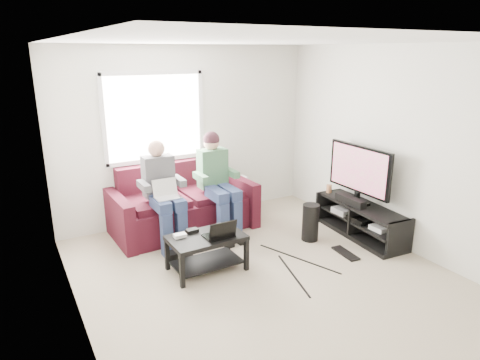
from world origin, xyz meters
name	(u,v)px	position (x,y,z in m)	size (l,w,h in m)	color
floor	(267,278)	(0.00, 0.00, 0.00)	(4.50, 4.50, 0.00)	tan
ceiling	(272,41)	(0.00, 0.00, 2.60)	(4.50, 4.50, 0.00)	white
wall_back	(187,135)	(0.00, 2.25, 1.30)	(4.50, 4.50, 0.00)	silver
wall_front	(466,252)	(0.00, -2.25, 1.30)	(4.50, 4.50, 0.00)	silver
wall_left	(71,200)	(-2.00, 0.00, 1.30)	(4.50, 4.50, 0.00)	silver
wall_right	(400,149)	(2.00, 0.00, 1.30)	(4.50, 4.50, 0.00)	silver
window	(155,117)	(-0.50, 2.23, 1.60)	(1.48, 0.04, 1.28)	white
sofa	(182,206)	(-0.30, 1.82, 0.34)	(2.03, 1.03, 0.94)	#47111D
person_left	(163,189)	(-0.70, 1.45, 0.77)	(0.40, 0.71, 1.39)	navy
person_right	(217,176)	(0.10, 1.47, 0.83)	(0.40, 0.71, 1.44)	navy
laptop_silver	(167,193)	(-0.70, 1.29, 0.76)	(0.32, 0.22, 0.24)	silver
coffee_table	(206,245)	(-0.52, 0.52, 0.32)	(0.88, 0.55, 0.44)	black
laptop_black	(218,227)	(-0.40, 0.44, 0.56)	(0.34, 0.24, 0.24)	black
controller_a	(180,235)	(-0.80, 0.64, 0.46)	(0.14, 0.09, 0.04)	silver
controller_b	(192,231)	(-0.62, 0.70, 0.46)	(0.14, 0.09, 0.04)	black
controller_c	(223,225)	(-0.22, 0.67, 0.46)	(0.14, 0.09, 0.04)	gray
tv_stand	(360,222)	(1.77, 0.34, 0.21)	(0.54, 1.45, 0.47)	black
tv	(359,171)	(1.77, 0.44, 0.93)	(0.12, 1.10, 0.81)	black
soundbar	(350,200)	(1.65, 0.44, 0.52)	(0.12, 0.50, 0.10)	black
drink_cup	(329,189)	(1.72, 0.97, 0.53)	(0.08, 0.08, 0.12)	#B0744B
console_white	(383,227)	(1.77, -0.06, 0.28)	(0.30, 0.22, 0.06)	silver
console_grey	(346,210)	(1.77, 0.64, 0.29)	(0.34, 0.26, 0.08)	gray
console_black	(363,218)	(1.77, 0.29, 0.29)	(0.38, 0.30, 0.07)	black
subwoofer	(310,222)	(1.08, 0.59, 0.26)	(0.23, 0.23, 0.51)	black
keyboard_floor	(345,253)	(1.21, 0.01, 0.01)	(0.14, 0.43, 0.02)	black
end_table	(240,197)	(0.75, 1.98, 0.27)	(0.33, 0.33, 0.60)	black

